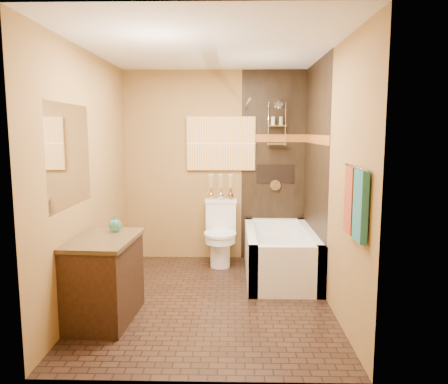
{
  "coord_description": "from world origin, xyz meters",
  "views": [
    {
      "loc": [
        0.25,
        -4.29,
        1.71
      ],
      "look_at": [
        0.14,
        0.4,
        1.06
      ],
      "focal_mm": 35.0,
      "sensor_mm": 36.0,
      "label": 1
    }
  ],
  "objects_px": {
    "sunset_painting": "(221,144)",
    "bathtub": "(280,258)",
    "vanity": "(105,279)",
    "toilet": "(220,232)"
  },
  "relations": [
    {
      "from": "toilet",
      "to": "vanity",
      "type": "relative_size",
      "value": 0.92
    },
    {
      "from": "bathtub",
      "to": "sunset_painting",
      "type": "bearing_deg",
      "value": 134.92
    },
    {
      "from": "vanity",
      "to": "toilet",
      "type": "bearing_deg",
      "value": 62.92
    },
    {
      "from": "bathtub",
      "to": "toilet",
      "type": "xyz_separation_m",
      "value": [
        -0.72,
        0.46,
        0.19
      ]
    },
    {
      "from": "sunset_painting",
      "to": "vanity",
      "type": "xyz_separation_m",
      "value": [
        -1.0,
        -1.98,
        -1.16
      ]
    },
    {
      "from": "bathtub",
      "to": "toilet",
      "type": "height_order",
      "value": "toilet"
    },
    {
      "from": "sunset_painting",
      "to": "bathtub",
      "type": "bearing_deg",
      "value": -45.08
    },
    {
      "from": "toilet",
      "to": "sunset_painting",
      "type": "bearing_deg",
      "value": 88.31
    },
    {
      "from": "bathtub",
      "to": "vanity",
      "type": "xyz_separation_m",
      "value": [
        -1.72,
        -1.25,
        0.16
      ]
    },
    {
      "from": "sunset_painting",
      "to": "bathtub",
      "type": "relative_size",
      "value": 0.6
    }
  ]
}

